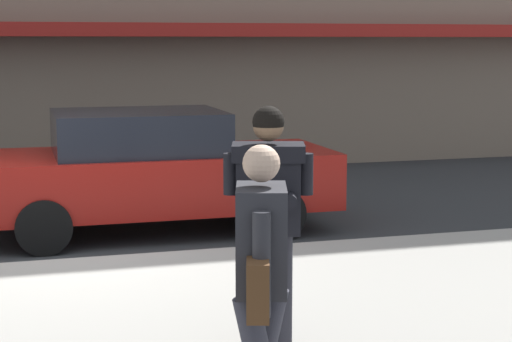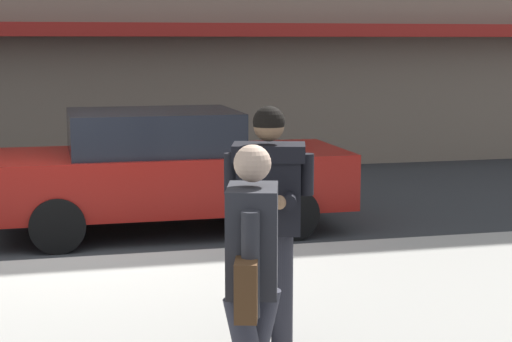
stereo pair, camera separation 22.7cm
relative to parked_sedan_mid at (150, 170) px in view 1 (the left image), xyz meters
name	(u,v)px [view 1 (the left image)]	position (x,y,z in m)	size (l,w,h in m)	color
ground_plane	(61,267)	(-1.21, -1.45, -0.79)	(80.00, 80.00, 0.00)	#2B2D30
sidewalk	(212,340)	(-0.21, -4.30, -0.72)	(32.00, 5.30, 0.14)	#99968E
curb_paint_line	(153,259)	(-0.21, -1.40, -0.79)	(28.00, 0.12, 0.01)	silver
parked_sedan_mid	(150,170)	(0.00, 0.00, 0.00)	(4.50, 1.94, 1.54)	maroon
man_texting_on_phone	(268,201)	(0.11, -4.78, 0.46)	(0.63, 0.64, 1.81)	#23232B
pedestrian_with_bag	(261,274)	(-0.34, -6.13, 0.32)	(0.40, 0.71, 1.70)	#33333D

